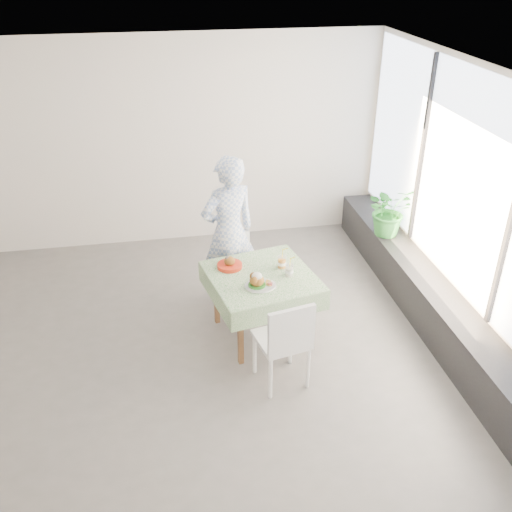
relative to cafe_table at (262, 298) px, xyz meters
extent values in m
plane|color=#5C5957|center=(-0.92, -0.03, -0.46)|extent=(6.00, 6.00, 0.00)
plane|color=white|center=(-0.92, -0.03, 2.34)|extent=(6.00, 6.00, 0.00)
cube|color=silver|center=(-0.92, 2.47, 0.94)|extent=(6.00, 0.02, 2.80)
cube|color=silver|center=(-0.92, -2.53, 0.94)|extent=(6.00, 0.02, 2.80)
cube|color=silver|center=(2.08, -0.03, 0.94)|extent=(0.02, 5.00, 2.80)
cube|color=#D1E0F9|center=(2.05, -0.03, 1.19)|extent=(0.01, 4.80, 2.18)
cube|color=black|center=(1.88, -0.03, -0.21)|extent=(0.40, 4.80, 0.50)
cube|color=brown|center=(0.00, 0.00, 0.25)|extent=(1.06, 1.06, 0.04)
cube|color=silver|center=(0.00, 0.00, 0.28)|extent=(1.22, 1.22, 0.01)
cube|color=white|center=(-0.19, 0.63, -0.03)|extent=(0.41, 0.41, 0.04)
cube|color=white|center=(-0.19, 0.81, 0.19)|extent=(0.40, 0.05, 0.40)
cube|color=white|center=(0.04, -0.76, 0.02)|extent=(0.54, 0.54, 0.04)
cube|color=white|center=(0.09, -0.96, 0.27)|extent=(0.45, 0.14, 0.45)
imported|color=#839DD2|center=(-0.24, 0.72, 0.44)|extent=(0.76, 0.63, 1.80)
cylinder|color=white|center=(-0.05, -0.22, 0.29)|extent=(0.32, 0.32, 0.02)
cylinder|color=#134D13|center=(-0.09, -0.22, 0.31)|extent=(0.17, 0.17, 0.02)
ellipsoid|color=brown|center=(-0.09, -0.22, 0.36)|extent=(0.15, 0.14, 0.11)
ellipsoid|color=white|center=(-0.09, -0.22, 0.41)|extent=(0.11, 0.10, 0.07)
cylinder|color=maroon|center=(0.04, -0.23, 0.31)|extent=(0.05, 0.05, 0.03)
cylinder|color=white|center=(0.24, 0.11, 0.35)|extent=(0.09, 0.09, 0.13)
cylinder|color=orange|center=(0.24, 0.11, 0.33)|extent=(0.08, 0.08, 0.09)
cylinder|color=white|center=(0.24, 0.11, 0.41)|extent=(0.10, 0.10, 0.01)
cylinder|color=yellow|center=(0.24, 0.11, 0.46)|extent=(0.01, 0.03, 0.18)
cylinder|color=white|center=(0.28, -0.06, 0.34)|extent=(0.08, 0.08, 0.12)
cylinder|color=#ECECC6|center=(0.28, -0.06, 0.33)|extent=(0.07, 0.07, 0.09)
cylinder|color=white|center=(0.28, -0.06, 0.40)|extent=(0.09, 0.09, 0.01)
cylinder|color=yellow|center=(0.28, -0.06, 0.45)|extent=(0.01, 0.03, 0.17)
cylinder|color=#B62812|center=(-0.30, 0.22, 0.30)|extent=(0.27, 0.27, 0.04)
cylinder|color=white|center=(-0.30, 0.22, 0.31)|extent=(0.22, 0.22, 0.02)
ellipsoid|color=brown|center=(-0.30, 0.22, 0.36)|extent=(0.12, 0.11, 0.10)
imported|color=#27772E|center=(1.84, 1.11, 0.37)|extent=(0.66, 0.60, 0.65)
camera|label=1|loc=(-0.97, -4.94, 3.32)|focal=40.00mm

